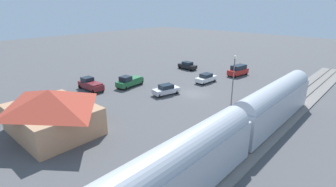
{
  "coord_description": "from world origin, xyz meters",
  "views": [
    {
      "loc": [
        -24.04,
        33.22,
        14.12
      ],
      "look_at": [
        1.37,
        5.0,
        1.0
      ],
      "focal_mm": 27.47,
      "sensor_mm": 36.0,
      "label": 1
    }
  ],
  "objects_px": {
    "suv_red": "(238,70)",
    "pickup_maroon": "(90,84)",
    "sedan_silver": "(166,90)",
    "sedan_black": "(187,65)",
    "sedan_white": "(206,78)",
    "station_building": "(52,111)",
    "pickup_green": "(129,81)",
    "pedestrian_on_platform": "(271,92)",
    "pedestrian_waiting_far": "(261,93)",
    "light_pole_near_platform": "(234,74)"
  },
  "relations": [
    {
      "from": "pickup_green",
      "to": "sedan_black",
      "type": "xyz_separation_m",
      "value": [
        0.49,
        -17.74,
        -0.15
      ]
    },
    {
      "from": "station_building",
      "to": "pedestrian_on_platform",
      "type": "height_order",
      "value": "station_building"
    },
    {
      "from": "pedestrian_on_platform",
      "to": "pedestrian_waiting_far",
      "type": "bearing_deg",
      "value": 62.88
    },
    {
      "from": "pickup_maroon",
      "to": "sedan_black",
      "type": "bearing_deg",
      "value": -97.41
    },
    {
      "from": "station_building",
      "to": "light_pole_near_platform",
      "type": "relative_size",
      "value": 1.48
    },
    {
      "from": "sedan_silver",
      "to": "suv_red",
      "type": "bearing_deg",
      "value": -98.95
    },
    {
      "from": "sedan_silver",
      "to": "light_pole_near_platform",
      "type": "distance_m",
      "value": 11.46
    },
    {
      "from": "pedestrian_on_platform",
      "to": "station_building",
      "type": "bearing_deg",
      "value": 62.49
    },
    {
      "from": "sedan_silver",
      "to": "suv_red",
      "type": "relative_size",
      "value": 0.94
    },
    {
      "from": "sedan_black",
      "to": "sedan_silver",
      "type": "height_order",
      "value": "same"
    },
    {
      "from": "pedestrian_on_platform",
      "to": "sedan_silver",
      "type": "distance_m",
      "value": 16.62
    },
    {
      "from": "suv_red",
      "to": "pickup_maroon",
      "type": "bearing_deg",
      "value": 61.03
    },
    {
      "from": "sedan_white",
      "to": "pickup_green",
      "type": "xyz_separation_m",
      "value": [
        8.82,
        11.58,
        0.15
      ]
    },
    {
      "from": "sedan_silver",
      "to": "sedan_black",
      "type": "bearing_deg",
      "value": -63.03
    },
    {
      "from": "pedestrian_on_platform",
      "to": "pickup_maroon",
      "type": "relative_size",
      "value": 0.32
    },
    {
      "from": "pedestrian_waiting_far",
      "to": "sedan_white",
      "type": "xyz_separation_m",
      "value": [
        11.95,
        -2.66,
        -0.4
      ]
    },
    {
      "from": "sedan_silver",
      "to": "light_pole_near_platform",
      "type": "height_order",
      "value": "light_pole_near_platform"
    },
    {
      "from": "sedan_white",
      "to": "suv_red",
      "type": "distance_m",
      "value": 9.06
    },
    {
      "from": "pickup_maroon",
      "to": "suv_red",
      "type": "relative_size",
      "value": 1.06
    },
    {
      "from": "station_building",
      "to": "pedestrian_on_platform",
      "type": "bearing_deg",
      "value": -117.51
    },
    {
      "from": "pedestrian_waiting_far",
      "to": "sedan_silver",
      "type": "height_order",
      "value": "pedestrian_waiting_far"
    },
    {
      "from": "station_building",
      "to": "sedan_silver",
      "type": "distance_m",
      "value": 18.65
    },
    {
      "from": "pedestrian_waiting_far",
      "to": "pickup_maroon",
      "type": "distance_m",
      "value": 28.42
    },
    {
      "from": "pickup_green",
      "to": "suv_red",
      "type": "xyz_separation_m",
      "value": [
        -10.93,
        -20.38,
        0.12
      ]
    },
    {
      "from": "sedan_white",
      "to": "light_pole_near_platform",
      "type": "xyz_separation_m",
      "value": [
        -9.47,
        7.36,
        3.83
      ]
    },
    {
      "from": "pedestrian_waiting_far",
      "to": "light_pole_near_platform",
      "type": "height_order",
      "value": "light_pole_near_platform"
    },
    {
      "from": "sedan_silver",
      "to": "suv_red",
      "type": "distance_m",
      "value": 19.39
    },
    {
      "from": "station_building",
      "to": "sedan_black",
      "type": "xyz_separation_m",
      "value": [
        7.58,
        -35.06,
        -1.82
      ]
    },
    {
      "from": "pickup_green",
      "to": "light_pole_near_platform",
      "type": "bearing_deg",
      "value": -167.03
    },
    {
      "from": "pickup_maroon",
      "to": "pickup_green",
      "type": "bearing_deg",
      "value": -121.56
    },
    {
      "from": "pickup_green",
      "to": "pickup_maroon",
      "type": "distance_m",
      "value": 6.78
    },
    {
      "from": "pickup_maroon",
      "to": "suv_red",
      "type": "distance_m",
      "value": 29.9
    },
    {
      "from": "pickup_maroon",
      "to": "light_pole_near_platform",
      "type": "distance_m",
      "value": 24.3
    },
    {
      "from": "sedan_black",
      "to": "suv_red",
      "type": "distance_m",
      "value": 11.73
    },
    {
      "from": "pickup_green",
      "to": "pickup_maroon",
      "type": "xyz_separation_m",
      "value": [
        3.55,
        5.78,
        0.0
      ]
    },
    {
      "from": "suv_red",
      "to": "station_building",
      "type": "bearing_deg",
      "value": 84.19
    },
    {
      "from": "pedestrian_waiting_far",
      "to": "sedan_white",
      "type": "height_order",
      "value": "pedestrian_waiting_far"
    },
    {
      "from": "pedestrian_waiting_far",
      "to": "pickup_maroon",
      "type": "height_order",
      "value": "pickup_maroon"
    },
    {
      "from": "sedan_white",
      "to": "sedan_black",
      "type": "height_order",
      "value": "same"
    },
    {
      "from": "light_pole_near_platform",
      "to": "sedan_black",
      "type": "bearing_deg",
      "value": -35.76
    },
    {
      "from": "pedestrian_waiting_far",
      "to": "pickup_green",
      "type": "bearing_deg",
      "value": 23.24
    },
    {
      "from": "sedan_black",
      "to": "sedan_silver",
      "type": "bearing_deg",
      "value": 116.97
    },
    {
      "from": "sedan_white",
      "to": "light_pole_near_platform",
      "type": "relative_size",
      "value": 0.62
    },
    {
      "from": "sedan_white",
      "to": "pickup_green",
      "type": "bearing_deg",
      "value": 52.7
    },
    {
      "from": "pedestrian_waiting_far",
      "to": "sedan_silver",
      "type": "xyz_separation_m",
      "value": [
        12.85,
        7.69,
        -0.4
      ]
    },
    {
      "from": "pedestrian_on_platform",
      "to": "pedestrian_waiting_far",
      "type": "height_order",
      "value": "same"
    },
    {
      "from": "station_building",
      "to": "pickup_green",
      "type": "height_order",
      "value": "station_building"
    },
    {
      "from": "sedan_silver",
      "to": "pickup_green",
      "type": "bearing_deg",
      "value": 8.79
    },
    {
      "from": "sedan_white",
      "to": "suv_red",
      "type": "relative_size",
      "value": 0.9
    },
    {
      "from": "pickup_maroon",
      "to": "sedan_silver",
      "type": "height_order",
      "value": "pickup_maroon"
    }
  ]
}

